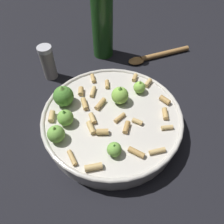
% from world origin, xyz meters
% --- Properties ---
extents(ground_plane, '(2.40, 2.40, 0.00)m').
position_xyz_m(ground_plane, '(0.00, 0.00, 0.00)').
color(ground_plane, black).
extents(cooking_pan, '(0.32, 0.32, 0.10)m').
position_xyz_m(cooking_pan, '(-0.00, -0.00, 0.03)').
color(cooking_pan, beige).
rests_on(cooking_pan, ground).
extents(pepper_shaker, '(0.04, 0.04, 0.10)m').
position_xyz_m(pepper_shaker, '(-0.25, 0.05, 0.05)').
color(pepper_shaker, gray).
rests_on(pepper_shaker, ground).
extents(olive_oil_bottle, '(0.06, 0.06, 0.25)m').
position_xyz_m(olive_oil_bottle, '(-0.19, 0.23, 0.10)').
color(olive_oil_bottle, '#1E4C19').
rests_on(olive_oil_bottle, ground).
extents(wooden_spoon, '(0.14, 0.19, 0.02)m').
position_xyz_m(wooden_spoon, '(-0.04, 0.30, 0.01)').
color(wooden_spoon, '#9E703D').
rests_on(wooden_spoon, ground).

